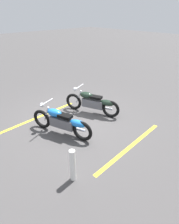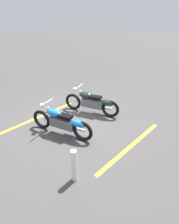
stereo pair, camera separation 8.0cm
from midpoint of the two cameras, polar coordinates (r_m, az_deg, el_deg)
ground_plane at (r=7.07m, az=-5.08°, el=-2.38°), size 60.00×60.00×0.00m
motorcycle_bright_foreground at (r=6.10m, az=-8.42°, el=-2.94°), size 2.15×0.89×1.04m
motorcycle_dark_foreground at (r=7.30m, az=0.59°, el=2.87°), size 2.12×0.94×1.04m
bollard_post at (r=4.57m, az=-5.12°, el=-15.63°), size 0.14×0.14×0.86m
parking_stripe_near at (r=7.50m, az=-14.95°, el=-1.38°), size 0.26×3.20×0.01m
parking_stripe_mid at (r=5.91m, az=11.86°, el=-9.88°), size 0.26×3.20×0.01m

